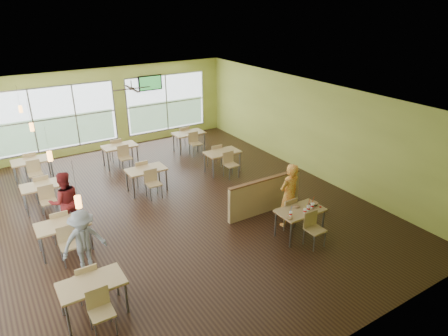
{
  "coord_description": "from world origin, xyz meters",
  "views": [
    {
      "loc": [
        -4.3,
        -9.39,
        5.65
      ],
      "look_at": [
        1.19,
        -0.69,
        1.23
      ],
      "focal_mm": 32.0,
      "sensor_mm": 36.0,
      "label": 1
    }
  ],
  "objects_px": {
    "main_table": "(300,214)",
    "food_basket": "(313,203)",
    "man_plaid": "(289,195)",
    "half_wall_divider": "(265,195)"
  },
  "relations": [
    {
      "from": "main_table",
      "to": "food_basket",
      "type": "height_order",
      "value": "main_table"
    },
    {
      "from": "half_wall_divider",
      "to": "man_plaid",
      "type": "height_order",
      "value": "man_plaid"
    },
    {
      "from": "food_basket",
      "to": "main_table",
      "type": "bearing_deg",
      "value": -176.84
    },
    {
      "from": "half_wall_divider",
      "to": "food_basket",
      "type": "distance_m",
      "value": 1.52
    },
    {
      "from": "main_table",
      "to": "food_basket",
      "type": "xyz_separation_m",
      "value": [
        0.46,
        0.03,
        0.15
      ]
    },
    {
      "from": "half_wall_divider",
      "to": "food_basket",
      "type": "bearing_deg",
      "value": -72.19
    },
    {
      "from": "main_table",
      "to": "half_wall_divider",
      "type": "bearing_deg",
      "value": 90.0
    },
    {
      "from": "half_wall_divider",
      "to": "food_basket",
      "type": "relative_size",
      "value": 9.76
    },
    {
      "from": "main_table",
      "to": "man_plaid",
      "type": "xyz_separation_m",
      "value": [
        0.1,
        0.57,
        0.25
      ]
    },
    {
      "from": "man_plaid",
      "to": "food_basket",
      "type": "distance_m",
      "value": 0.66
    }
  ]
}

